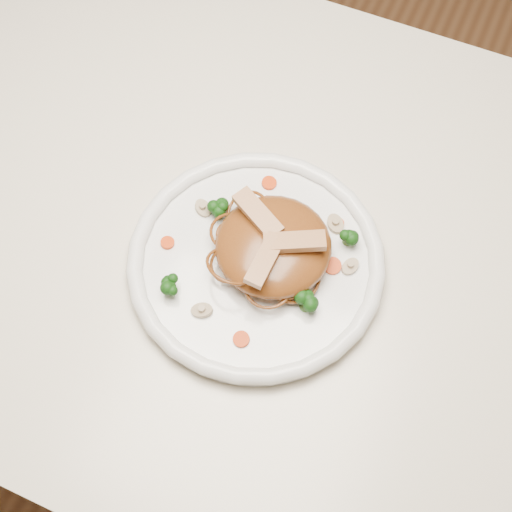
% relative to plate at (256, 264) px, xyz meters
% --- Properties ---
extents(ground, '(4.00, 4.00, 0.00)m').
position_rel_plate_xyz_m(ground, '(-0.06, 0.06, -0.76)').
color(ground, brown).
rests_on(ground, ground).
extents(table, '(1.20, 0.80, 0.75)m').
position_rel_plate_xyz_m(table, '(-0.06, 0.06, -0.11)').
color(table, beige).
rests_on(table, ground).
extents(plate, '(0.33, 0.33, 0.02)m').
position_rel_plate_xyz_m(plate, '(0.00, 0.00, 0.00)').
color(plate, white).
rests_on(plate, table).
extents(noodle_mound, '(0.15, 0.15, 0.04)m').
position_rel_plate_xyz_m(noodle_mound, '(0.02, 0.02, 0.03)').
color(noodle_mound, brown).
rests_on(noodle_mound, plate).
extents(chicken_a, '(0.07, 0.05, 0.01)m').
position_rel_plate_xyz_m(chicken_a, '(0.04, 0.02, 0.06)').
color(chicken_a, tan).
rests_on(chicken_a, noodle_mound).
extents(chicken_b, '(0.07, 0.05, 0.01)m').
position_rel_plate_xyz_m(chicken_b, '(-0.01, 0.03, 0.06)').
color(chicken_b, tan).
rests_on(chicken_b, noodle_mound).
extents(chicken_c, '(0.02, 0.07, 0.01)m').
position_rel_plate_xyz_m(chicken_c, '(0.02, -0.02, 0.06)').
color(chicken_c, tan).
rests_on(chicken_c, noodle_mound).
extents(broccoli_0, '(0.03, 0.03, 0.03)m').
position_rel_plate_xyz_m(broccoli_0, '(0.09, 0.07, 0.02)').
color(broccoli_0, '#14430E').
rests_on(broccoli_0, plate).
extents(broccoli_1, '(0.03, 0.03, 0.03)m').
position_rel_plate_xyz_m(broccoli_1, '(-0.07, 0.04, 0.02)').
color(broccoli_1, '#14430E').
rests_on(broccoli_1, plate).
extents(broccoli_2, '(0.03, 0.03, 0.03)m').
position_rel_plate_xyz_m(broccoli_2, '(-0.08, -0.07, 0.02)').
color(broccoli_2, '#14430E').
rests_on(broccoli_2, plate).
extents(broccoli_3, '(0.03, 0.03, 0.03)m').
position_rel_plate_xyz_m(broccoli_3, '(0.08, -0.03, 0.02)').
color(broccoli_3, '#14430E').
rests_on(broccoli_3, plate).
extents(carrot_0, '(0.02, 0.02, 0.00)m').
position_rel_plate_xyz_m(carrot_0, '(0.07, 0.09, 0.01)').
color(carrot_0, '#C23707').
rests_on(carrot_0, plate).
extents(carrot_1, '(0.02, 0.02, 0.00)m').
position_rel_plate_xyz_m(carrot_1, '(-0.11, -0.02, 0.01)').
color(carrot_1, '#C23707').
rests_on(carrot_1, plate).
extents(carrot_2, '(0.03, 0.03, 0.00)m').
position_rel_plate_xyz_m(carrot_2, '(0.09, 0.03, 0.01)').
color(carrot_2, '#C23707').
rests_on(carrot_2, plate).
extents(carrot_3, '(0.02, 0.02, 0.00)m').
position_rel_plate_xyz_m(carrot_3, '(-0.03, 0.11, 0.01)').
color(carrot_3, '#C23707').
rests_on(carrot_3, plate).
extents(carrot_4, '(0.03, 0.03, 0.00)m').
position_rel_plate_xyz_m(carrot_4, '(0.02, -0.10, 0.01)').
color(carrot_4, '#C23707').
rests_on(carrot_4, plate).
extents(mushroom_0, '(0.03, 0.03, 0.01)m').
position_rel_plate_xyz_m(mushroom_0, '(-0.03, -0.08, 0.01)').
color(mushroom_0, tan).
rests_on(mushroom_0, plate).
extents(mushroom_1, '(0.03, 0.03, 0.01)m').
position_rel_plate_xyz_m(mushroom_1, '(0.11, 0.04, 0.01)').
color(mushroom_1, tan).
rests_on(mushroom_1, plate).
extents(mushroom_2, '(0.04, 0.04, 0.01)m').
position_rel_plate_xyz_m(mushroom_2, '(-0.09, 0.04, 0.01)').
color(mushroom_2, tan).
rests_on(mushroom_2, plate).
extents(mushroom_3, '(0.04, 0.04, 0.01)m').
position_rel_plate_xyz_m(mushroom_3, '(0.07, 0.09, 0.01)').
color(mushroom_3, tan).
rests_on(mushroom_3, plate).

